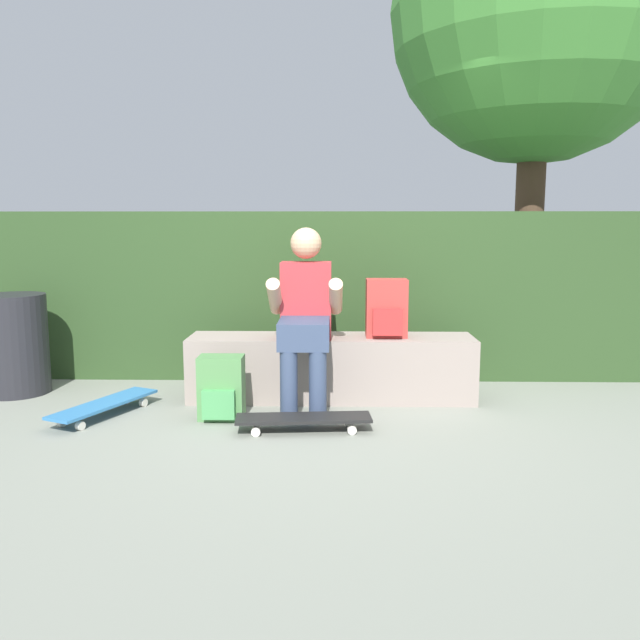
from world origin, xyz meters
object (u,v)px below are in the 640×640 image
skateboard_near_person (304,419)px  backpack_on_ground (221,389)px  skateboard_beside_bench (104,405)px  trash_bin (14,344)px  backpack_on_bench (387,309)px  bench_main (331,368)px  person_skater (305,312)px

skateboard_near_person → backpack_on_ground: backpack_on_ground is taller
skateboard_beside_bench → backpack_on_ground: bearing=-2.6°
skateboard_near_person → skateboard_beside_bench: (-1.29, 0.28, 0.00)m
skateboard_beside_bench → trash_bin: 1.05m
skateboard_beside_bench → backpack_on_bench: backpack_on_bench is taller
bench_main → skateboard_near_person: bench_main is taller
backpack_on_bench → backpack_on_ground: 1.25m
skateboard_beside_bench → backpack_on_ground: (0.76, -0.03, 0.12)m
backpack_on_ground → bench_main: bearing=35.3°
person_skater → backpack_on_ground: size_ratio=2.98×
person_skater → skateboard_beside_bench: (-1.28, -0.25, -0.57)m
bench_main → skateboard_beside_bench: 1.52m
skateboard_beside_bench → backpack_on_ground: 0.77m
person_skater → backpack_on_ground: person_skater is taller
bench_main → skateboard_beside_bench: size_ratio=2.43×
skateboard_near_person → backpack_on_ground: 0.59m
person_skater → skateboard_near_person: 0.77m
bench_main → skateboard_beside_bench: (-1.45, -0.45, -0.15)m
backpack_on_bench → backpack_on_ground: bearing=-155.9°
person_skater → skateboard_near_person: bearing=-88.8°
person_skater → skateboard_near_person: size_ratio=1.47×
person_skater → skateboard_beside_bench: person_skater is taller
person_skater → trash_bin: (-2.11, 0.31, -0.28)m
skateboard_near_person → bench_main: bearing=77.6°
person_skater → backpack_on_bench: size_ratio=2.98×
skateboard_near_person → trash_bin: 2.30m
backpack_on_bench → backpack_on_ground: backpack_on_bench is taller
bench_main → trash_bin: trash_bin is taller
skateboard_beside_bench → trash_bin: (-0.84, 0.56, 0.28)m
skateboard_beside_bench → backpack_on_ground: size_ratio=2.03×
backpack_on_ground → trash_bin: (-1.60, 0.59, 0.17)m
skateboard_near_person → backpack_on_ground: size_ratio=2.03×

